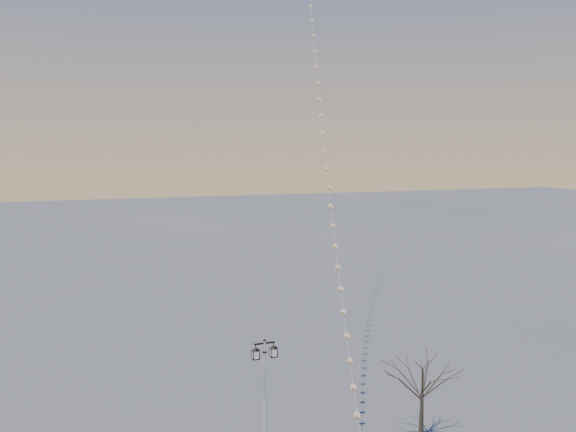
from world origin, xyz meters
name	(u,v)px	position (x,y,z in m)	size (l,w,h in m)	color
street_lamp	(265,388)	(-1.72, 3.57, 2.92)	(1.34, 0.59, 5.28)	black
bare_tree	(422,380)	(5.98, 2.28, 2.77)	(2.40, 2.40, 3.99)	#3A2F21
kite_train	(317,32)	(8.24, 21.38, 22.84)	(12.12, 39.54, 45.86)	black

